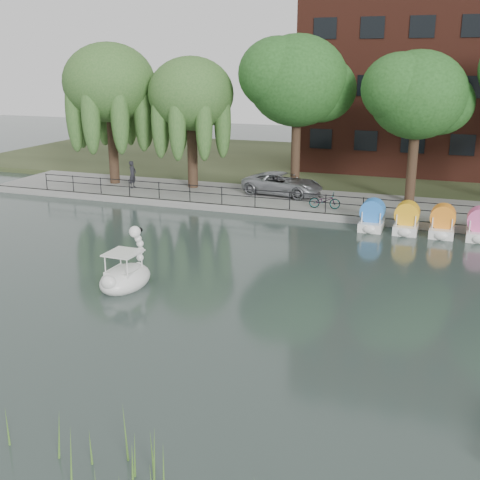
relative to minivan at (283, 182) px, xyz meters
The scene contains 16 objects.
ground_plane 16.88m from the minivan, 85.13° to the right, with size 120.00×120.00×0.00m, color #3B4A45.
promenade 1.90m from the minivan, 28.64° to the right, with size 40.00×6.00×0.40m, color gray.
kerb 4.11m from the minivan, 69.04° to the right, with size 40.00×0.25×0.40m, color gray.
land_strip 13.33m from the minivan, 83.83° to the left, with size 60.00×22.00×0.36m, color #47512D.
railing 3.81m from the minivan, 67.96° to the right, with size 32.00×0.05×1.00m.
apartment_building 17.66m from the minivan, 57.41° to the left, with size 20.00×10.07×18.00m.
willow_left 12.90m from the minivan, behind, with size 5.88×5.88×9.01m.
willow_mid 7.91m from the minivan, behind, with size 5.32×5.32×8.15m.
broadleaf_center 6.02m from the minivan, 70.62° to the left, with size 6.00×6.00×9.25m.
broadleaf_right 9.10m from the minivan, ahead, with size 5.40×5.40×8.32m.
minivan is the anchor object (origin of this frame).
bicycle 4.11m from the minivan, 39.30° to the right, with size 1.72×0.60×1.00m, color gray.
pedestrian 9.71m from the minivan, behind, with size 0.71×0.48×1.98m, color black.
swan_boat 16.02m from the minivan, 95.53° to the right, with size 1.67×2.68×2.16m.
pedal_boat_row 10.51m from the minivan, 25.67° to the right, with size 7.95×1.70×1.40m.
reed_bank 26.51m from the minivan, 82.57° to the right, with size 24.00×2.40×1.20m.
Camera 1 is at (8.51, -17.82, 8.26)m, focal length 45.00 mm.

